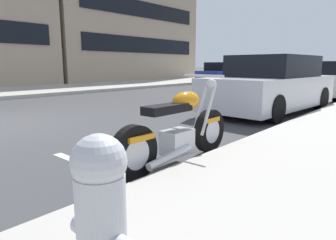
% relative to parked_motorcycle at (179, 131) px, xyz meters
% --- Properties ---
extents(sidewalk_far_curb, '(120.00, 5.00, 0.14)m').
position_rel_parked_motorcycle_xyz_m(sidewalk_far_curb, '(11.20, 11.54, -0.35)').
color(sidewalk_far_curb, '#ADA89E').
rests_on(sidewalk_far_curb, ground).
extents(parking_stall_stripe, '(0.12, 2.20, 0.01)m').
position_rel_parked_motorcycle_xyz_m(parking_stall_stripe, '(-0.80, 0.45, -0.42)').
color(parking_stall_stripe, silver).
rests_on(parking_stall_stripe, ground).
extents(parked_motorcycle, '(2.07, 0.62, 1.11)m').
position_rel_parked_motorcycle_xyz_m(parked_motorcycle, '(0.00, 0.00, 0.00)').
color(parked_motorcycle, black).
rests_on(parked_motorcycle, ground).
extents(parked_car_near_corner, '(4.46, 2.04, 1.47)m').
position_rel_parked_motorcycle_xyz_m(parked_car_near_corner, '(4.91, 0.86, 0.27)').
color(parked_car_near_corner, silver).
rests_on(parked_car_near_corner, ground).
extents(parked_car_mid_block, '(4.10, 1.95, 1.37)m').
position_rel_parked_motorcycle_xyz_m(parked_car_mid_block, '(10.17, 0.62, 0.22)').
color(parked_car_mid_block, beige).
rests_on(parked_car_mid_block, ground).
extents(car_opposite_curb, '(4.31, 2.05, 1.41)m').
position_rel_parked_motorcycle_xyz_m(car_opposite_curb, '(15.37, 8.54, 0.25)').
color(car_opposite_curb, navy).
rests_on(car_opposite_curb, ground).
extents(fire_hydrant, '(0.24, 0.36, 0.81)m').
position_rel_parked_motorcycle_xyz_m(fire_hydrant, '(-2.08, -1.26, 0.15)').
color(fire_hydrant, '#B7B7BC').
rests_on(fire_hydrant, sidewalk_near_curb).
extents(townhouse_near_left, '(12.70, 10.88, 12.08)m').
position_rel_parked_motorcycle_xyz_m(townhouse_near_left, '(12.94, 19.24, 5.62)').
color(townhouse_near_left, tan).
rests_on(townhouse_near_left, ground).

